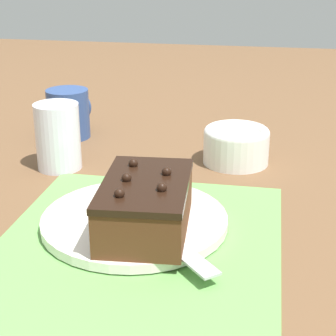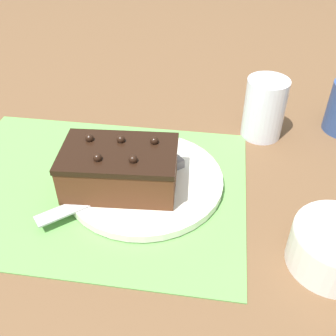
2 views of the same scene
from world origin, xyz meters
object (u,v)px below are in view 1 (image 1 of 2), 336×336
(small_bowl, at_px, (236,144))
(coffee_mug, at_px, (69,113))
(serving_knife, at_px, (141,215))
(drinking_glass, at_px, (58,136))
(cake_plate, at_px, (135,220))
(chocolate_cake, at_px, (146,205))

(small_bowl, distance_m, coffee_mug, 0.33)
(serving_knife, distance_m, small_bowl, 0.28)
(serving_knife, height_order, drinking_glass, drinking_glass)
(cake_plate, distance_m, chocolate_cake, 0.05)
(cake_plate, xyz_separation_m, drinking_glass, (0.18, 0.17, 0.04))
(cake_plate, xyz_separation_m, small_bowl, (0.25, -0.11, 0.02))
(chocolate_cake, height_order, serving_knife, chocolate_cake)
(small_bowl, bearing_deg, drinking_glass, 105.01)
(drinking_glass, distance_m, small_bowl, 0.29)
(small_bowl, xyz_separation_m, coffee_mug, (0.08, 0.32, 0.01))
(serving_knife, relative_size, small_bowl, 1.75)
(serving_knife, xyz_separation_m, coffee_mug, (0.34, 0.22, 0.02))
(serving_knife, bearing_deg, drinking_glass, -87.51)
(chocolate_cake, xyz_separation_m, small_bowl, (0.28, -0.09, -0.02))
(serving_knife, relative_size, coffee_mug, 2.08)
(cake_plate, distance_m, drinking_glass, 0.25)
(cake_plate, bearing_deg, chocolate_cake, -144.24)
(small_bowl, bearing_deg, serving_knife, 159.15)
(drinking_glass, relative_size, small_bowl, 0.99)
(serving_knife, bearing_deg, cake_plate, -73.06)
(chocolate_cake, height_order, small_bowl, chocolate_cake)
(drinking_glass, bearing_deg, small_bowl, -74.99)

